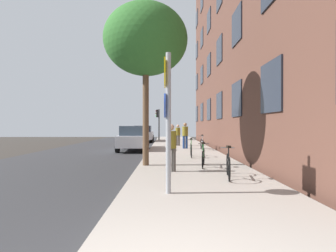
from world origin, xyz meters
name	(u,v)px	position (x,y,z in m)	size (l,w,h in m)	color
ground_plane	(128,151)	(-2.40, 15.00, 0.00)	(41.80, 41.80, 0.00)	#332D28
road_asphalt	(95,151)	(-4.50, 15.00, 0.01)	(7.00, 38.00, 0.01)	#2D2D30
sidewalk	(182,150)	(1.10, 15.00, 0.06)	(4.20, 38.00, 0.12)	#9E9389
sign_post	(167,112)	(0.12, 3.82, 1.98)	(0.16, 0.60, 3.23)	gray
traffic_light	(158,119)	(-0.78, 25.68, 2.34)	(0.43, 0.24, 3.23)	black
tree_near	(146,40)	(-0.71, 8.14, 4.99)	(3.27, 3.27, 6.28)	brown
bicycle_0	(228,165)	(1.93, 5.55, 0.50)	(0.46, 1.64, 0.97)	black
bicycle_1	(203,157)	(1.49, 7.75, 0.49)	(0.47, 1.66, 0.94)	black
bicycle_2	(191,150)	(1.32, 10.91, 0.48)	(0.42, 1.59, 0.92)	black
bicycle_3	(202,144)	(2.36, 14.66, 0.50)	(0.42, 1.66, 0.97)	black
pedestrian_0	(171,144)	(0.26, 6.71, 1.03)	(0.50, 0.50, 1.60)	#4C4742
pedestrian_1	(185,134)	(1.35, 15.61, 1.11)	(0.54, 0.54, 1.72)	navy
pedestrian_2	(178,134)	(0.98, 18.12, 1.04)	(0.51, 0.51, 1.60)	#4C4742
car_0	(133,138)	(-2.07, 15.28, 0.84)	(1.91, 4.38, 1.62)	silver
car_1	(144,134)	(-2.18, 24.35, 0.84)	(1.91, 4.32, 1.62)	#B7B7BC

